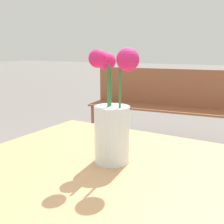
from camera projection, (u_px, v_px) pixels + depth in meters
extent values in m
cube|color=tan|center=(110.00, 176.00, 0.82)|extent=(1.01, 0.91, 0.03)
cylinder|color=tan|center=(76.00, 195.00, 1.41)|extent=(0.05, 0.05, 0.68)
cylinder|color=silver|center=(112.00, 134.00, 0.87)|extent=(0.11, 0.11, 0.18)
cylinder|color=silver|center=(112.00, 145.00, 0.88)|extent=(0.10, 0.10, 0.10)
cylinder|color=#337038|center=(119.00, 115.00, 0.84)|extent=(0.01, 0.01, 0.29)
sphere|color=#D11E60|center=(128.00, 60.00, 0.78)|extent=(0.07, 0.07, 0.07)
cylinder|color=#337038|center=(110.00, 114.00, 0.87)|extent=(0.01, 0.01, 0.29)
sphere|color=#D11E60|center=(107.00, 61.00, 0.87)|extent=(0.06, 0.06, 0.06)
cylinder|color=#337038|center=(108.00, 113.00, 0.85)|extent=(0.01, 0.01, 0.30)
sphere|color=#D11E60|center=(98.00, 58.00, 0.80)|extent=(0.05, 0.05, 0.05)
cube|color=brown|center=(162.00, 108.00, 3.00)|extent=(1.64, 0.47, 0.02)
cube|color=brown|center=(166.00, 87.00, 3.10)|extent=(1.61, 0.14, 0.40)
cube|color=brown|center=(100.00, 121.00, 3.35)|extent=(0.08, 0.33, 0.43)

